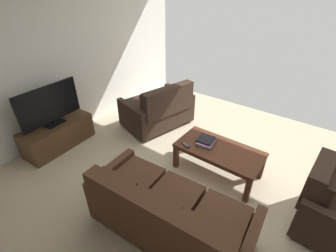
% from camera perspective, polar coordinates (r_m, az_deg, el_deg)
% --- Properties ---
extents(ground_plane, '(5.87, 5.26, 0.01)m').
position_cam_1_polar(ground_plane, '(3.60, 10.79, -13.30)').
color(ground_plane, beige).
extents(wall_right, '(0.12, 5.26, 2.80)m').
position_cam_1_polar(wall_right, '(4.71, -21.99, 15.97)').
color(wall_right, white).
rests_on(wall_right, ground).
extents(sofa_main, '(1.85, 0.92, 0.83)m').
position_cam_1_polar(sofa_main, '(2.71, -0.22, -20.59)').
color(sofa_main, black).
rests_on(sofa_main, ground).
extents(loveseat_near, '(1.13, 1.43, 0.92)m').
position_cam_1_polar(loveseat_near, '(4.61, -2.22, 4.22)').
color(loveseat_near, black).
rests_on(loveseat_near, ground).
extents(coffee_table, '(1.23, 0.64, 0.44)m').
position_cam_1_polar(coffee_table, '(3.53, 12.23, -6.20)').
color(coffee_table, '#4C2819').
rests_on(coffee_table, ground).
extents(tv_stand, '(0.55, 1.19, 0.46)m').
position_cam_1_polar(tv_stand, '(4.51, -25.05, -1.96)').
color(tv_stand, '#4C331E').
rests_on(tv_stand, ground).
extents(flat_tv, '(0.22, 1.05, 0.67)m').
position_cam_1_polar(flat_tv, '(4.25, -26.79, 4.55)').
color(flat_tv, black).
rests_on(flat_tv, tv_stand).
extents(book_stack, '(0.27, 0.31, 0.08)m').
position_cam_1_polar(book_stack, '(3.54, 9.20, -3.66)').
color(book_stack, '#337F51').
rests_on(book_stack, coffee_table).
extents(tv_remote, '(0.16, 0.10, 0.02)m').
position_cam_1_polar(tv_remote, '(3.48, 4.25, -4.58)').
color(tv_remote, black).
rests_on(tv_remote, coffee_table).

